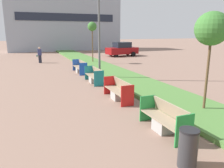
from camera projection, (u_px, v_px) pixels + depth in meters
planter_grass_strip at (146, 87)px, 12.44m from camera, size 2.80×120.00×0.18m
building_backdrop at (65, 21)px, 38.24m from camera, size 18.89×5.71×9.99m
bench_green_frame at (164, 121)px, 7.09m from camera, size 0.65×2.05×0.94m
bench_red_frame at (118, 92)px, 10.46m from camera, size 0.65×2.19×0.94m
bench_teal_frame at (94, 77)px, 13.95m from camera, size 0.65×2.13×0.94m
bench_blue_frame at (80, 68)px, 17.37m from camera, size 0.65×2.40×0.94m
litter_bin at (188, 148)px, 5.19m from camera, size 0.47×0.47×0.96m
street_lamp_post at (99, 15)px, 13.95m from camera, size 0.24×0.44×7.71m
sapling_tree_near at (212, 29)px, 8.10m from camera, size 1.26×1.26×3.93m
sapling_tree_far at (92, 27)px, 21.80m from camera, size 0.91×0.91×4.15m
pedestrian_walking at (40, 55)px, 22.73m from camera, size 0.53×0.24×1.65m
parked_car_distant at (122, 49)px, 29.12m from camera, size 4.39×2.27×1.86m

